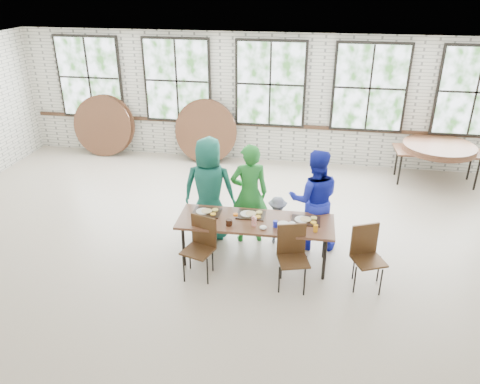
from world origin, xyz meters
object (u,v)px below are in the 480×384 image
object	(u,v)px
chair_near_right	(292,251)
storage_table	(438,153)
chair_near_left	(201,242)
dining_table	(255,223)

from	to	relation	value
chair_near_right	storage_table	bearing A→B (deg)	39.94
chair_near_right	storage_table	size ratio (longest dim) A/B	0.52
chair_near_left	chair_near_right	distance (m)	1.36
chair_near_left	chair_near_right	world-z (taller)	same
chair_near_right	dining_table	bearing A→B (deg)	125.45
dining_table	chair_near_right	xyz separation A→B (m)	(0.61, -0.48, -0.13)
dining_table	chair_near_left	distance (m)	0.89
chair_near_left	storage_table	bearing A→B (deg)	62.54
dining_table	chair_near_right	world-z (taller)	chair_near_right
chair_near_left	chair_near_right	size ratio (longest dim) A/B	1.00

